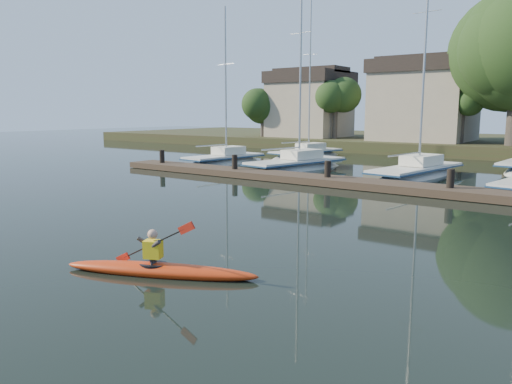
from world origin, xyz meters
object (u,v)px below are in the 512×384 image
Objects in this scene: sailboat_2 at (416,181)px; sailboat_5 at (307,159)px; dock at (384,186)px; sailboat_1 at (296,173)px; kayak at (159,267)px; sailboat_0 at (224,167)px.

sailboat_5 is at bearing 155.62° from sailboat_2.
dock is at bearing -79.33° from sailboat_2.
sailboat_1 is at bearing -52.25° from sailboat_5.
kayak is 29.91m from sailboat_5.
sailboat_1 is 0.94× the size of sailboat_2.
sailboat_0 is at bearing -168.71° from sailboat_2.
sailboat_5 is (-12.19, 27.31, -0.35)m from kayak.
kayak is at bearing -47.57° from sailboat_0.
sailboat_1 is at bearing 149.29° from dock.
sailboat_5 is (2.02, 7.94, 0.02)m from sailboat_0.
sailboat_5 is (-3.95, 7.97, 0.02)m from sailboat_1.
kayak is 0.37× the size of sailboat_0.
kayak is at bearing -54.57° from sailboat_5.
sailboat_2 is at bearing -20.99° from sailboat_5.
sailboat_2 is at bearing 17.27° from sailboat_1.
kayak is 0.31× the size of sailboat_1.
dock is (-0.63, 14.82, 0.03)m from kayak.
kayak is 21.03m from sailboat_1.
dock is 8.86m from sailboat_1.
sailboat_1 reaches higher than kayak.
sailboat_1 is (-7.61, 4.52, -0.40)m from dock.
sailboat_2 is (-0.25, 5.32, -0.40)m from dock.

